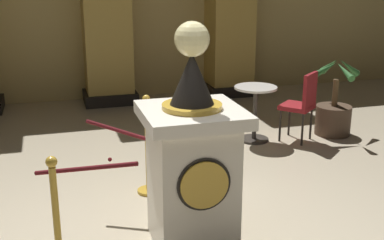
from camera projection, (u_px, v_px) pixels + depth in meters
name	position (u px, v px, depth m)	size (l,w,h in m)	color
back_wall	(102.00, 0.00, 8.75)	(12.92, 0.16, 3.53)	tan
pedestal_clock	(192.00, 162.00, 4.05)	(0.80, 0.80, 1.89)	silver
stanchion_near	(148.00, 159.00, 5.13)	(0.24, 0.24, 1.06)	gold
velvet_rope	(109.00, 150.00, 4.20)	(1.24, 1.25, 0.22)	#591419
column_right	(229.00, 4.00, 9.05)	(0.93, 0.93, 3.39)	black
column_centre_rear	(105.00, 6.00, 8.44)	(0.96, 0.96, 3.39)	black
potted_palm_right	(333.00, 113.00, 7.03)	(0.82, 0.82, 1.12)	#4C3828
cafe_table	(255.00, 106.00, 6.71)	(0.58, 0.58, 0.76)	#332D28
cafe_chair_red	(302.00, 101.00, 6.65)	(0.56, 0.56, 0.96)	black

